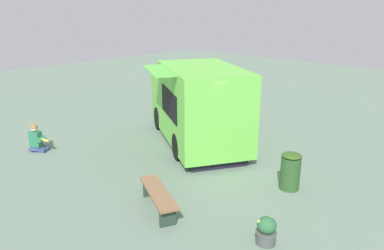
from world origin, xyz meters
name	(u,v)px	position (x,y,z in m)	size (l,w,h in m)	color
ground_plane	(212,150)	(0.00, 0.00, 0.00)	(40.00, 40.00, 0.00)	slate
food_truck	(197,106)	(0.88, -0.22, 1.23)	(5.42, 4.52, 2.58)	#68C646
person_customer	(37,140)	(3.97, 3.76, 0.34)	(0.82, 0.62, 0.87)	navy
planter_flowering_near	(266,231)	(-3.82, 2.97, 0.27)	(0.41, 0.41, 0.55)	#464C49
planter_flowering_far	(199,101)	(3.62, -3.35, 0.35)	(0.60, 0.60, 0.71)	gray
plaza_bench	(158,196)	(-1.42, 3.55, 0.34)	(1.70, 1.09, 0.45)	brown
trash_bin	(290,171)	(-3.04, 0.67, 0.47)	(0.49, 0.49, 0.93)	#2A5024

